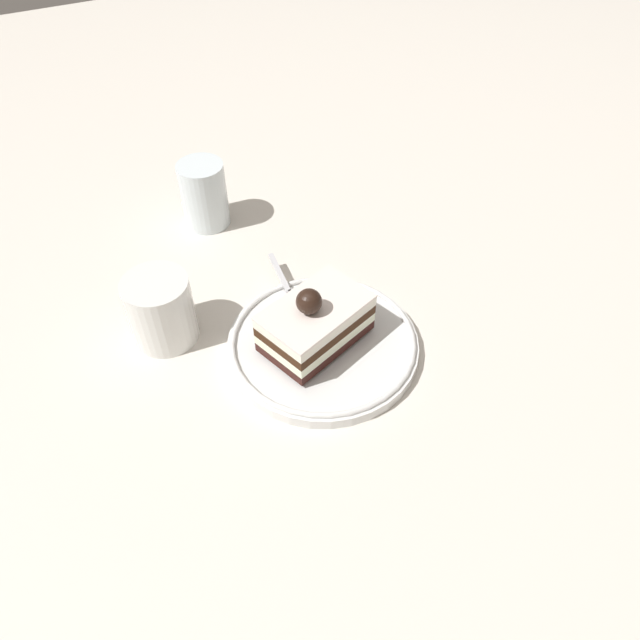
{
  "coord_description": "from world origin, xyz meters",
  "views": [
    {
      "loc": [
        -0.36,
        0.19,
        0.49
      ],
      "look_at": [
        0.01,
        0.0,
        0.05
      ],
      "focal_mm": 33.6,
      "sensor_mm": 36.0,
      "label": 1
    }
  ],
  "objects_px": {
    "dessert_plate": "(320,345)",
    "drink_glass_far": "(162,312)",
    "fork": "(288,286)",
    "drink_glass_near": "(204,197)",
    "cake_slice": "(315,322)"
  },
  "relations": [
    {
      "from": "cake_slice",
      "to": "fork",
      "type": "relative_size",
      "value": 1.13
    },
    {
      "from": "drink_glass_far",
      "to": "dessert_plate",
      "type": "bearing_deg",
      "value": -124.36
    },
    {
      "from": "fork",
      "to": "drink_glass_far",
      "type": "relative_size",
      "value": 1.43
    },
    {
      "from": "fork",
      "to": "drink_glass_near",
      "type": "relative_size",
      "value": 1.3
    },
    {
      "from": "cake_slice",
      "to": "drink_glass_near",
      "type": "relative_size",
      "value": 1.47
    },
    {
      "from": "cake_slice",
      "to": "fork",
      "type": "height_order",
      "value": "cake_slice"
    },
    {
      "from": "dessert_plate",
      "to": "drink_glass_near",
      "type": "distance_m",
      "value": 0.27
    },
    {
      "from": "dessert_plate",
      "to": "cake_slice",
      "type": "relative_size",
      "value": 1.6
    },
    {
      "from": "dessert_plate",
      "to": "drink_glass_far",
      "type": "relative_size",
      "value": 2.61
    },
    {
      "from": "fork",
      "to": "drink_glass_near",
      "type": "distance_m",
      "value": 0.19
    },
    {
      "from": "fork",
      "to": "drink_glass_far",
      "type": "xyz_separation_m",
      "value": [
        0.01,
        0.14,
        0.02
      ]
    },
    {
      "from": "fork",
      "to": "drink_glass_near",
      "type": "bearing_deg",
      "value": 10.8
    },
    {
      "from": "dessert_plate",
      "to": "drink_glass_near",
      "type": "bearing_deg",
      "value": 6.65
    },
    {
      "from": "dessert_plate",
      "to": "drink_glass_far",
      "type": "xyz_separation_m",
      "value": [
        0.1,
        0.14,
        0.03
      ]
    },
    {
      "from": "cake_slice",
      "to": "drink_glass_far",
      "type": "xyz_separation_m",
      "value": [
        0.09,
        0.14,
        -0.01
      ]
    }
  ]
}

